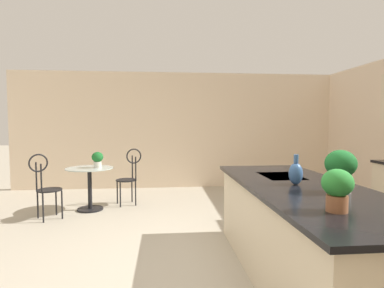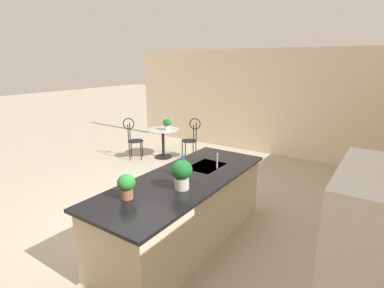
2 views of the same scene
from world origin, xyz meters
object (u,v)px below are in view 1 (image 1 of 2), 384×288
(potted_plant_on_table, at_px, (97,159))
(vase_on_counter, at_px, (296,173))
(bistro_table, at_px, (90,185))
(potted_plant_counter_far, at_px, (337,187))
(chair_by_island, at_px, (129,174))
(chair_near_window, at_px, (45,183))
(potted_plant_counter_near, at_px, (341,168))

(potted_plant_on_table, bearing_deg, vase_on_counter, 41.98)
(bistro_table, relative_size, potted_plant_counter_far, 2.84)
(chair_by_island, relative_size, vase_on_counter, 3.62)
(bistro_table, xyz_separation_m, chair_by_island, (-0.33, 0.64, 0.13))
(chair_by_island, bearing_deg, chair_near_window, -55.79)
(potted_plant_counter_far, bearing_deg, chair_near_window, -135.91)
(chair_near_window, relative_size, chair_by_island, 1.00)
(bistro_table, distance_m, chair_near_window, 0.76)
(potted_plant_counter_near, distance_m, vase_on_counter, 0.43)
(bistro_table, bearing_deg, potted_plant_counter_far, 34.11)
(vase_on_counter, bearing_deg, bistro_table, -136.41)
(potted_plant_counter_far, bearing_deg, chair_by_island, -155.56)
(potted_plant_counter_near, bearing_deg, vase_on_counter, -146.37)
(chair_near_window, bearing_deg, potted_plant_counter_far, 44.09)
(chair_by_island, xyz_separation_m, potted_plant_counter_far, (3.88, 1.76, 0.51))
(bistro_table, xyz_separation_m, potted_plant_counter_near, (3.00, 2.76, 0.68))
(potted_plant_counter_far, height_order, vase_on_counter, vase_on_counter)
(bistro_table, height_order, vase_on_counter, vase_on_counter)
(chair_near_window, distance_m, vase_on_counter, 3.80)
(potted_plant_on_table, height_order, potted_plant_counter_far, potted_plant_counter_far)
(vase_on_counter, bearing_deg, chair_near_window, -125.03)
(bistro_table, relative_size, chair_by_island, 0.77)
(chair_near_window, height_order, vase_on_counter, vase_on_counter)
(potted_plant_counter_near, bearing_deg, potted_plant_on_table, -138.89)
(bistro_table, xyz_separation_m, potted_plant_counter_far, (3.55, 2.41, 0.63))
(chair_by_island, xyz_separation_m, vase_on_counter, (2.98, 1.88, 0.46))
(chair_near_window, distance_m, potted_plant_on_table, 0.91)
(chair_by_island, distance_m, potted_plant_counter_far, 4.29)
(chair_near_window, height_order, potted_plant_counter_near, potted_plant_counter_near)
(chair_by_island, height_order, potted_plant_counter_near, potted_plant_counter_near)
(bistro_table, bearing_deg, vase_on_counter, 43.59)
(chair_near_window, bearing_deg, potted_plant_counter_near, 52.87)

